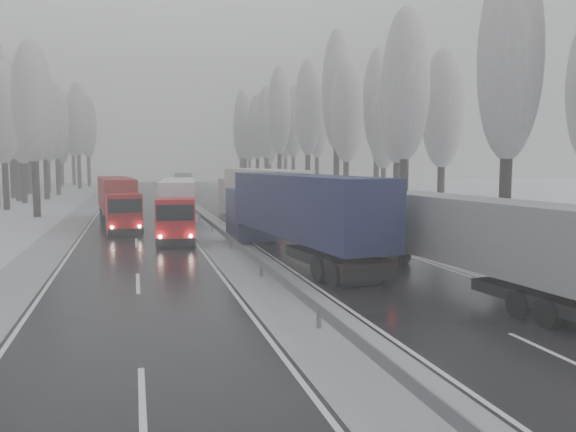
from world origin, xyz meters
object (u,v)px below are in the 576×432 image
truck_grey_tarp (455,234)px  box_truck_distant (183,181)px  truck_cream_box (259,191)px  truck_blue_box (294,210)px  truck_red_white (178,202)px  truck_red_red (117,198)px

truck_grey_tarp → box_truck_distant: bearing=87.4°
truck_grey_tarp → truck_cream_box: 26.99m
box_truck_distant → truck_cream_box: bearing=-87.7°
truck_blue_box → truck_red_white: bearing=104.2°
truck_grey_tarp → truck_blue_box: (-4.50, 7.93, 0.43)m
truck_red_red → truck_red_white: bearing=-57.7°
truck_blue_box → box_truck_distant: 74.39m
truck_blue_box → box_truck_distant: bearing=82.7°
truck_cream_box → box_truck_distant: truck_cream_box is taller
box_truck_distant → truck_red_white: size_ratio=0.57×
truck_grey_tarp → truck_red_white: 22.78m
truck_blue_box → truck_red_red: truck_blue_box is taller
box_truck_distant → truck_red_red: size_ratio=0.56×
box_truck_distant → truck_red_white: truck_red_white is taller
truck_red_red → truck_cream_box: bearing=-2.7°
truck_grey_tarp → truck_red_white: bearing=109.1°
truck_cream_box → box_truck_distant: bearing=84.7°
truck_red_red → truck_blue_box: bearing=-68.6°
truck_cream_box → truck_red_red: (-11.60, -0.54, -0.39)m
truck_grey_tarp → box_truck_distant: (-3.94, 82.31, -0.57)m
box_truck_distant → truck_red_white: 61.82m
truck_grey_tarp → truck_blue_box: truck_blue_box is taller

